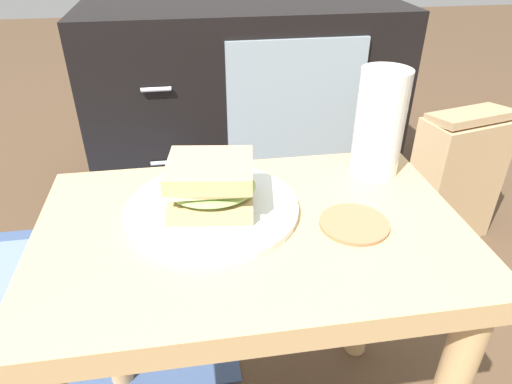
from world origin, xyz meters
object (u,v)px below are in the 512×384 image
object	(u,v)px
tv_cabinet	(244,97)
paper_bag	(455,177)
beer_glass	(380,124)
plate	(212,208)
sandwich_front	(211,185)
coaster	(354,224)

from	to	relation	value
tv_cabinet	paper_bag	world-z (taller)	tv_cabinet
tv_cabinet	beer_glass	xyz separation A→B (m)	(0.10, -0.83, 0.25)
plate	sandwich_front	xyz separation A→B (m)	(0.00, 0.00, 0.04)
coaster	paper_bag	distance (m)	0.78
tv_cabinet	coaster	bearing A→B (deg)	-88.96
plate	coaster	distance (m)	0.19
beer_glass	coaster	bearing A→B (deg)	-119.71
tv_cabinet	sandwich_front	xyz separation A→B (m)	(-0.16, -0.91, 0.21)
plate	paper_bag	xyz separation A→B (m)	(0.69, 0.47, -0.28)
tv_cabinet	plate	xyz separation A→B (m)	(-0.16, -0.91, 0.17)
paper_bag	beer_glass	bearing A→B (deg)	-137.53
plate	paper_bag	size ratio (longest dim) A/B	0.61
sandwich_front	coaster	bearing A→B (deg)	-18.67
plate	paper_bag	distance (m)	0.88
coaster	beer_glass	bearing A→B (deg)	60.29
paper_bag	sandwich_front	bearing A→B (deg)	-145.72
beer_glass	plate	bearing A→B (deg)	-163.67
coaster	plate	bearing A→B (deg)	161.33
plate	coaster	bearing A→B (deg)	-18.67
coaster	tv_cabinet	bearing A→B (deg)	91.04
plate	sandwich_front	distance (m)	0.04
sandwich_front	beer_glass	size ratio (longest dim) A/B	0.81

